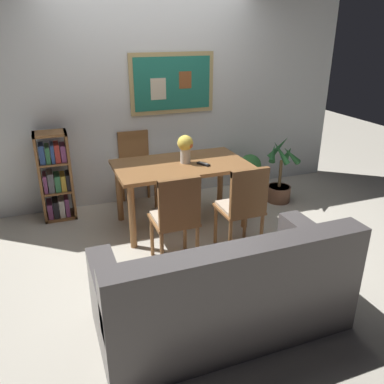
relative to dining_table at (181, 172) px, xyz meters
name	(u,v)px	position (x,y,z in m)	size (l,w,h in m)	color
ground_plane	(190,240)	(-0.05, -0.41, -0.62)	(12.00, 12.00, 0.00)	beige
wall_back_with_painting	(152,96)	(-0.04, 0.92, 0.68)	(5.20, 0.14, 2.60)	silver
dining_table	(181,172)	(0.00, 0.00, 0.00)	(1.43, 0.83, 0.72)	brown
dining_chair_far_left	(136,162)	(-0.33, 0.76, -0.09)	(0.40, 0.41, 0.91)	brown
dining_chair_near_right	(243,203)	(0.35, -0.81, -0.09)	(0.40, 0.41, 0.91)	brown
dining_chair_near_left	(176,214)	(-0.33, -0.81, -0.09)	(0.40, 0.41, 0.91)	brown
leather_couch	(224,293)	(-0.28, -1.73, -0.31)	(1.80, 0.84, 0.84)	#514C4C
bookshelf	(56,178)	(-1.29, 0.66, -0.13)	(0.36, 0.28, 1.03)	brown
potted_ivy	(250,171)	(1.18, 0.57, -0.33)	(0.30, 0.30, 0.53)	brown
potted_palm	(280,180)	(1.38, 0.14, -0.34)	(0.37, 0.41, 0.83)	brown
flower_vase	(185,146)	(0.05, 0.00, 0.28)	(0.18, 0.18, 0.31)	beige
tv_remote	(203,164)	(0.21, -0.14, 0.11)	(0.11, 0.16, 0.02)	black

